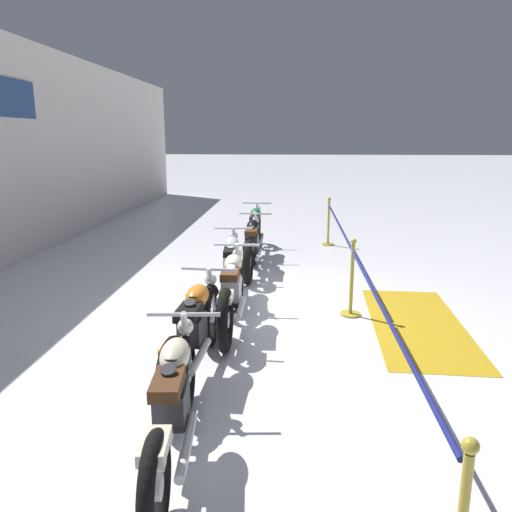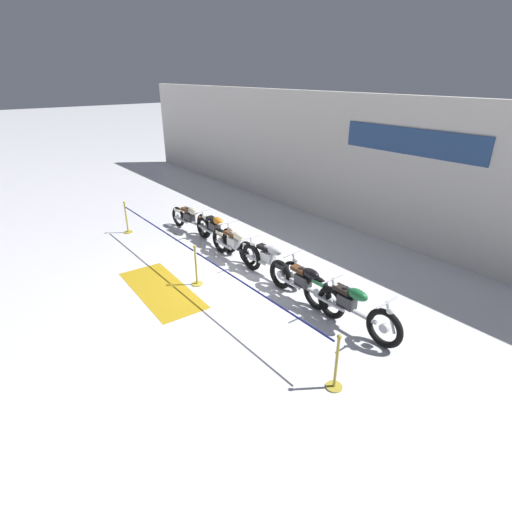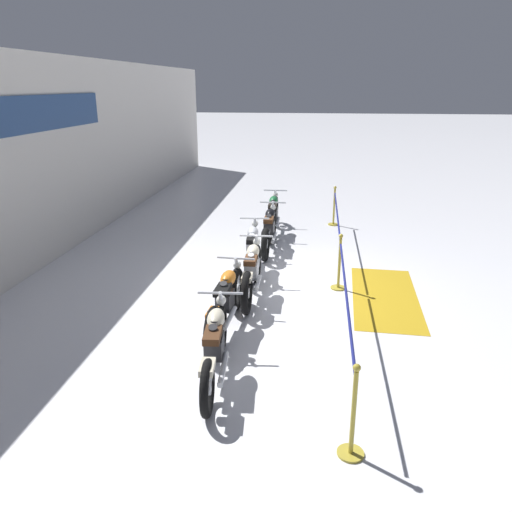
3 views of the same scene
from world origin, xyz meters
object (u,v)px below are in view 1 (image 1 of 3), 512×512
at_px(stanchion_mid_right, 328,229).
at_px(motorcycle_orange_1, 194,332).
at_px(motorcycle_green_5, 255,231).
at_px(stanchion_mid_left, 351,290).
at_px(motorcycle_cream_0, 174,403).
at_px(motorcycle_black_4, 252,245).
at_px(floor_banner, 417,324).
at_px(stanchion_far_left, 367,294).
at_px(motorcycle_silver_3, 232,266).
at_px(motorcycle_cream_2, 232,292).

bearing_deg(stanchion_mid_right, motorcycle_orange_1, 164.56).
relative_size(motorcycle_green_5, stanchion_mid_left, 2.36).
relative_size(motorcycle_cream_0, motorcycle_black_4, 0.91).
distance_m(motorcycle_black_4, floor_banner, 3.44).
height_order(motorcycle_cream_0, stanchion_mid_right, stanchion_mid_right).
xyz_separation_m(motorcycle_cream_0, stanchion_far_left, (1.88, -1.65, 0.26)).
height_order(motorcycle_silver_3, motorcycle_black_4, motorcycle_black_4).
height_order(stanchion_far_left, floor_banner, stanchion_far_left).
relative_size(motorcycle_cream_0, motorcycle_orange_1, 0.94).
height_order(motorcycle_cream_0, motorcycle_black_4, motorcycle_black_4).
bearing_deg(floor_banner, motorcycle_green_5, 34.59).
relative_size(motorcycle_cream_0, stanchion_mid_right, 2.02).
bearing_deg(motorcycle_green_5, stanchion_mid_right, -55.84).
bearing_deg(motorcycle_silver_3, stanchion_far_left, -140.52).
height_order(motorcycle_black_4, floor_banner, motorcycle_black_4).
bearing_deg(floor_banner, stanchion_far_left, 143.85).
bearing_deg(stanchion_mid_left, motorcycle_silver_3, 66.81).
relative_size(motorcycle_black_4, stanchion_mid_right, 2.23).
distance_m(motorcycle_orange_1, motorcycle_green_5, 5.31).
bearing_deg(stanchion_mid_right, floor_banner, -170.23).
bearing_deg(stanchion_mid_right, stanchion_mid_left, 180.00).
bearing_deg(stanchion_mid_right, motorcycle_black_4, 146.58).
distance_m(stanchion_far_left, floor_banner, 1.50).
xyz_separation_m(motorcycle_cream_2, motorcycle_silver_3, (1.27, 0.16, 0.00)).
relative_size(motorcycle_cream_2, stanchion_far_left, 0.24).
height_order(motorcycle_green_5, stanchion_far_left, stanchion_far_left).
relative_size(motorcycle_silver_3, stanchion_mid_right, 2.21).
xyz_separation_m(motorcycle_silver_3, stanchion_mid_left, (-0.73, -1.70, -0.11)).
height_order(motorcycle_cream_2, motorcycle_black_4, motorcycle_cream_2).
bearing_deg(stanchion_mid_right, motorcycle_silver_3, 155.64).
relative_size(stanchion_mid_left, floor_banner, 0.37).
height_order(motorcycle_cream_2, stanchion_mid_right, stanchion_mid_right).
xyz_separation_m(motorcycle_green_5, stanchion_mid_left, (-3.43, -1.54, -0.13)).
xyz_separation_m(stanchion_far_left, floor_banner, (1.04, -0.82, -0.72)).
bearing_deg(motorcycle_cream_0, floor_banner, -40.24).
relative_size(motorcycle_cream_0, motorcycle_green_5, 0.85).
xyz_separation_m(stanchion_far_left, stanchion_mid_right, (5.80, 0.00, -0.36)).
bearing_deg(motorcycle_cream_0, stanchion_far_left, -41.21).
distance_m(motorcycle_black_4, stanchion_mid_right, 2.73).
distance_m(motorcycle_silver_3, floor_banner, 2.76).
relative_size(motorcycle_black_4, floor_banner, 0.84).
height_order(motorcycle_orange_1, motorcycle_black_4, same).
relative_size(motorcycle_cream_0, stanchion_far_left, 0.24).
relative_size(motorcycle_silver_3, motorcycle_green_5, 0.94).
relative_size(motorcycle_orange_1, floor_banner, 0.80).
height_order(motorcycle_cream_2, motorcycle_silver_3, motorcycle_cream_2).
xyz_separation_m(motorcycle_orange_1, stanchion_far_left, (0.55, -1.75, 0.26)).
relative_size(stanchion_far_left, floor_banner, 3.18).
height_order(motorcycle_orange_1, stanchion_mid_left, stanchion_mid_left).
distance_m(motorcycle_cream_0, stanchion_far_left, 2.51).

